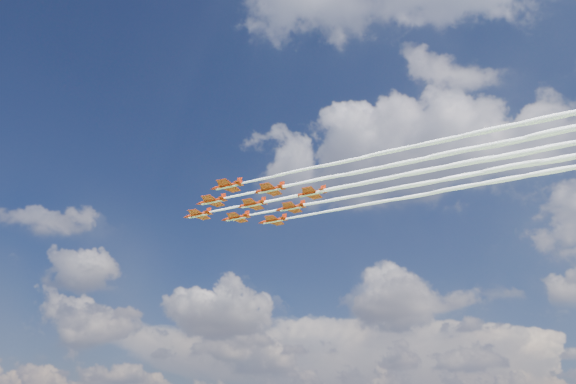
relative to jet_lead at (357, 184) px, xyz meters
name	(u,v)px	position (x,y,z in m)	size (l,w,h in m)	color
jet_lead	(357,184)	(0.00, 0.00, 0.00)	(112.41, 8.80, 2.56)	#B7260A
jet_row2_port	(383,167)	(9.44, -7.55, 0.00)	(112.41, 8.80, 2.56)	#B7260A
jet_row2_starb	(398,188)	(9.87, 6.98, 0.00)	(112.41, 8.80, 2.56)	#B7260A
jet_row3_port	(413,147)	(18.89, -15.11, 0.00)	(112.41, 8.80, 2.56)	#B7260A
jet_row3_centre	(426,171)	(19.32, -0.57, 0.00)	(112.41, 8.80, 2.56)	#B7260A
jet_row3_starb	(438,192)	(19.75, 13.97, 0.00)	(112.41, 8.80, 2.56)	#B7260A
jet_row4_port	(459,152)	(28.76, -8.13, 0.00)	(112.41, 8.80, 2.56)	#B7260A
jet_row4_starb	(468,175)	(29.19, 6.41, 0.00)	(112.41, 8.80, 2.56)	#B7260A
jet_tail	(503,156)	(38.63, -1.14, 0.00)	(112.41, 8.80, 2.56)	#B7260A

